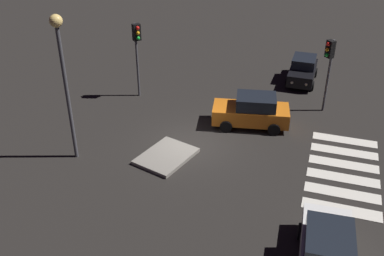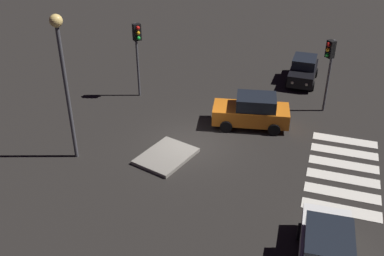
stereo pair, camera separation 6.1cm
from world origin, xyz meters
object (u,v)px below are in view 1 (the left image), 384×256
Objects in this scene: traffic_light_east at (329,58)px; traffic_light_north at (137,43)px; street_lamp at (63,64)px; car_black at (303,70)px; car_orange at (252,111)px; traffic_island at (166,156)px; car_white at (327,250)px.

traffic_light_north is at bearing -36.92° from traffic_light_east.
car_black is at bearing -37.09° from street_lamp.
traffic_island is at bearing 43.01° from car_orange.
traffic_island is at bearing 2.77° from traffic_light_east.
car_white is 0.97× the size of car_orange.
traffic_island is 0.47× the size of street_lamp.
car_white is 13.04m from street_lamp.
car_white is (-16.16, -2.40, 0.08)m from car_black.
traffic_light_north is at bearing -1.83° from street_lamp.
traffic_light_north is at bearing 44.19° from car_white.
car_white is (-4.82, -7.70, 0.79)m from traffic_island.
traffic_light_east is (12.19, 0.89, 2.35)m from car_white.
traffic_light_north is at bearing -22.24° from car_orange.
traffic_light_north is 1.07× the size of traffic_light_east.
traffic_light_east is (-3.97, -1.51, 2.43)m from car_black.
street_lamp is (-7.16, 0.23, 1.37)m from traffic_light_north.
car_black is 0.54× the size of street_lamp.
traffic_light_east is at bearing 1.04° from car_white.
street_lamp is (-5.65, 7.48, 3.95)m from car_orange.
car_black is at bearing -113.67° from traffic_light_east.
traffic_light_east is at bearing -150.60° from car_orange.
street_lamp reaches higher than traffic_light_north.
street_lamp is at bearing 26.58° from car_orange.
car_white reaches higher than car_black.
traffic_light_east reaches higher than car_black.
traffic_island is 7.90m from traffic_light_north.
traffic_light_east is 0.61× the size of street_lamp.
traffic_island is 0.77× the size of traffic_light_east.
car_black is (11.34, -5.29, 0.71)m from traffic_island.
car_white is 16.08m from traffic_light_north.
car_orange is at bearing -15.55° from car_black.
street_lamp is (-12.56, 9.50, 4.03)m from car_black.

